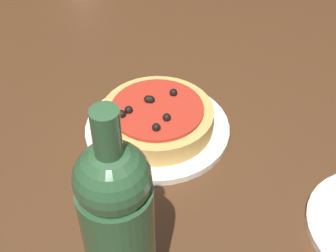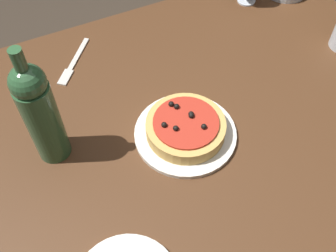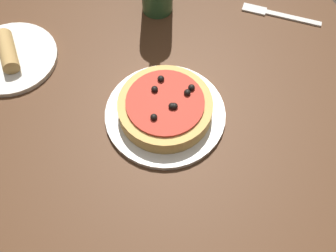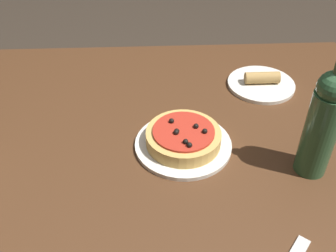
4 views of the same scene
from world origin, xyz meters
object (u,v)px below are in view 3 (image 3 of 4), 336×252
(dining_table, at_px, (165,152))
(dinner_plate, at_px, (165,114))
(fork, at_px, (276,14))
(pizza, at_px, (165,107))
(side_plate, at_px, (10,56))

(dining_table, xyz_separation_m, dinner_plate, (0.04, -0.02, 0.09))
(dining_table, xyz_separation_m, fork, (0.22, -0.38, 0.08))
(dinner_plate, relative_size, pizza, 1.30)
(dining_table, bearing_deg, dinner_plate, -23.34)
(dinner_plate, bearing_deg, pizza, -73.68)
(dining_table, relative_size, pizza, 6.82)
(pizza, xyz_separation_m, side_plate, (0.27, 0.28, -0.02))
(fork, distance_m, side_plate, 0.65)
(dinner_plate, height_order, pizza, pizza)
(pizza, bearing_deg, side_plate, 45.59)
(pizza, bearing_deg, fork, -64.26)
(dinner_plate, distance_m, fork, 0.41)
(fork, height_order, side_plate, side_plate)
(side_plate, bearing_deg, dinner_plate, -134.43)
(dining_table, distance_m, side_plate, 0.42)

